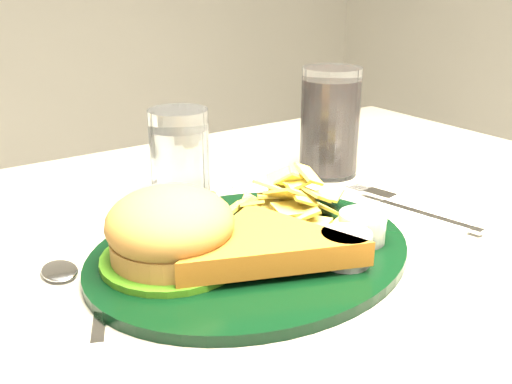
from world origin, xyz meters
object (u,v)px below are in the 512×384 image
Objects in this scene: dinner_plate at (252,221)px; water_glass at (180,156)px; fork_napkin at (422,213)px; cola_glass at (330,122)px.

water_glass is at bearing 81.72° from dinner_plate.
cola_glass is at bearing 73.59° from fork_napkin.
cola_glass is 0.91× the size of fork_napkin.
dinner_plate is at bearing -146.96° from cola_glass.
dinner_plate is at bearing 159.55° from fork_napkin.
water_glass is (0.01, 0.18, 0.02)m from dinner_plate.
cola_glass reaches higher than water_glass.
water_glass is at bearing 172.74° from cola_glass.
dinner_plate is 0.18m from water_glass.
cola_glass is at bearing -7.26° from water_glass.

